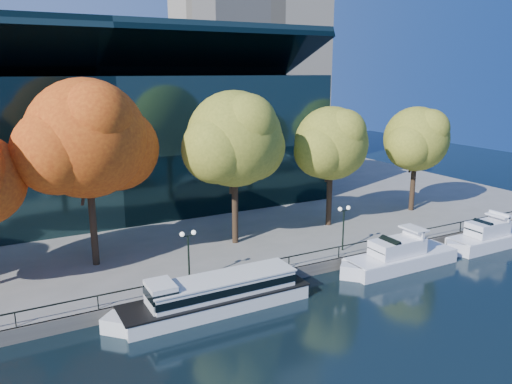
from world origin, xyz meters
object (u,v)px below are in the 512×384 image
tree_2 (89,141)px  cruiser_far (487,237)px  lamp_1 (188,244)px  tour_boat (212,294)px  cruiser_near (397,256)px  tree_5 (417,140)px  lamp_2 (344,218)px  tree_3 (236,141)px  tree_4 (333,145)px

tree_2 → cruiser_far: bearing=-17.4°
tree_2 → lamp_1: 11.31m
tour_boat → cruiser_near: cruiser_near is taller
tree_2 → tree_5: (34.96, -0.16, -2.20)m
tree_2 → lamp_2: (19.72, -6.92, -7.21)m
cruiser_far → lamp_2: (-14.32, 3.77, 2.93)m
tour_boat → cruiser_far: (28.27, -0.57, -0.16)m
tree_3 → tree_5: size_ratio=1.19×
cruiser_far → tree_3: size_ratio=0.73×
tree_3 → tree_2: bearing=177.2°
tree_2 → tree_3: tree_2 is taller
tour_boat → tree_3: tree_3 is taller
tree_4 → lamp_1: bearing=-159.6°
tree_2 → tree_4: size_ratio=1.24×
cruiser_far → tree_4: tree_4 is taller
tour_boat → cruiser_far: 28.28m
tree_2 → lamp_1: size_ratio=3.74×
tree_3 → lamp_2: (7.29, -6.32, -6.47)m
tour_boat → cruiser_far: size_ratio=1.48×
lamp_1 → tree_5: bearing=12.8°
tour_boat → cruiser_far: cruiser_far is taller
cruiser_near → lamp_2: 5.55m
tree_4 → tree_5: tree_4 is taller
tree_2 → tree_3: size_ratio=1.08×
tour_boat → lamp_2: 14.58m
cruiser_far → tour_boat: bearing=178.8°
tour_boat → tree_4: size_ratio=1.23×
cruiser_near → cruiser_far: bearing=-1.0°
tour_boat → tree_3: bearing=55.0°
lamp_2 → tree_3: bearing=139.1°
tree_2 → tree_3: 12.47m
tour_boat → cruiser_near: 17.05m
lamp_1 → cruiser_near: bearing=-11.5°
tree_5 → lamp_2: (-15.24, -6.76, -5.01)m
tree_3 → tree_5: tree_3 is taller
cruiser_far → lamp_2: bearing=165.3°
tree_3 → lamp_2: 11.62m
tree_4 → cruiser_near: bearing=-92.6°
tree_2 → tree_4: (23.27, -0.24, -1.89)m
cruiser_near → tree_2: tree_2 is taller
tree_3 → lamp_1: 11.52m
tour_boat → tree_2: bearing=119.7°
cruiser_near → cruiser_far: 11.23m
lamp_2 → lamp_1: bearing=180.0°
tree_4 → tree_5: (11.69, 0.08, -0.31)m
cruiser_near → tree_2: size_ratio=0.77×
tour_boat → tree_5: size_ratio=1.27×
tree_3 → lamp_2: size_ratio=3.45×
tree_2 → tree_3: bearing=-2.8°
tree_4 → tree_5: 11.69m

